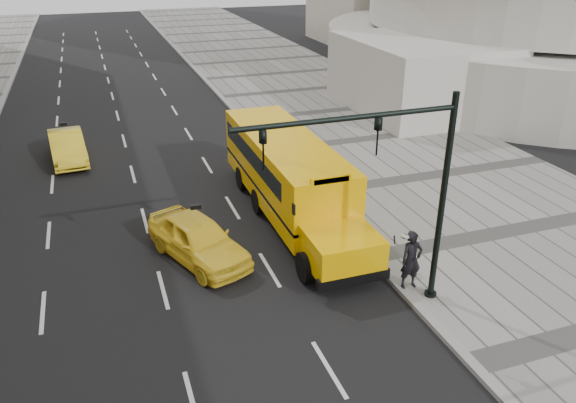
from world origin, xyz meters
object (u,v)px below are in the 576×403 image
object	(u,v)px
traffic_signal	(400,182)
taxi_near	(198,239)
pedestrian	(411,260)
taxi_far	(67,147)
school_bus	(288,171)

from	to	relation	value
traffic_signal	taxi_near	bearing A→B (deg)	135.34
pedestrian	traffic_signal	bearing A→B (deg)	-145.83
taxi_far	school_bus	bearing A→B (deg)	-52.26
school_bus	taxi_far	world-z (taller)	school_bus
pedestrian	traffic_signal	world-z (taller)	traffic_signal
school_bus	taxi_far	bearing A→B (deg)	132.84
school_bus	pedestrian	bearing A→B (deg)	-75.03
school_bus	pedestrian	world-z (taller)	school_bus
taxi_near	pedestrian	world-z (taller)	pedestrian
school_bus	taxi_far	distance (m)	12.20
taxi_far	traffic_signal	size ratio (longest dim) A/B	0.69
taxi_near	taxi_far	size ratio (longest dim) A/B	1.01
pedestrian	traffic_signal	xyz separation A→B (m)	(-1.03, -0.64, 3.00)
taxi_far	pedestrian	xyz separation A→B (m)	(9.99, -15.37, 0.37)
school_bus	traffic_signal	bearing A→B (deg)	-84.43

